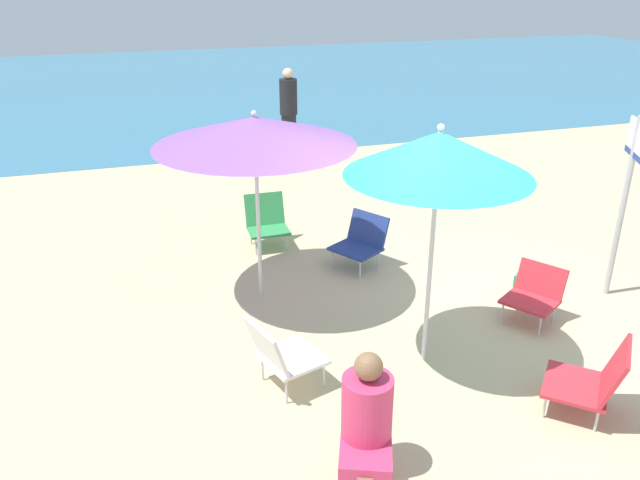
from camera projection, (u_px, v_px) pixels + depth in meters
name	position (u px, v px, depth m)	size (l,w,h in m)	color
ground_plane	(458.00, 343.00, 6.03)	(40.00, 40.00, 0.00)	#CCB789
sea_water	(213.00, 83.00, 18.97)	(40.00, 16.00, 0.01)	teal
umbrella_teal	(439.00, 154.00, 5.03)	(1.52, 1.52, 2.16)	silver
umbrella_purple	(255.00, 131.00, 6.21)	(2.01, 2.01, 1.99)	silver
beach_chair_a	(361.00, 240.00, 7.44)	(0.71, 0.71, 0.62)	navy
beach_chair_b	(267.00, 220.00, 8.01)	(0.50, 0.52, 0.64)	#33934C
beach_chair_c	(281.00, 353.00, 5.26)	(0.67, 0.62, 0.65)	white
beach_chair_d	(535.00, 292.00, 6.32)	(0.68, 0.67, 0.55)	red
beach_chair_e	(593.00, 379.00, 4.98)	(0.78, 0.78, 0.65)	red
person_a	(289.00, 115.00, 11.31)	(0.31, 0.31, 1.63)	black
person_b	(367.00, 418.00, 4.31)	(0.47, 0.58, 0.96)	#DB3866
warning_sign	(628.00, 181.00, 6.43)	(0.25, 0.47, 1.94)	#ADADB2
beach_bag	(525.00, 285.00, 6.83)	(0.23, 0.20, 0.26)	#389970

